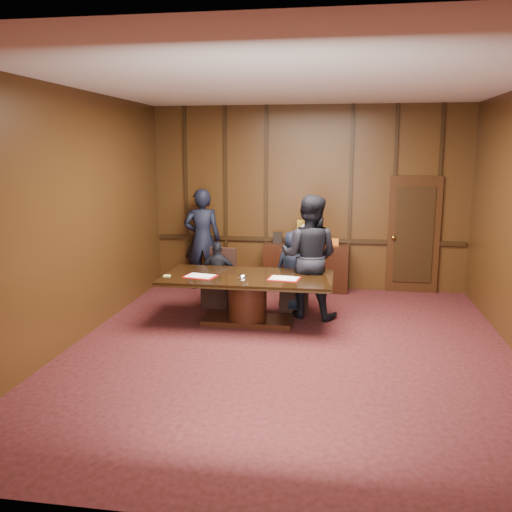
{
  "coord_description": "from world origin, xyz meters",
  "views": [
    {
      "loc": [
        0.64,
        -6.92,
        2.68
      ],
      "look_at": [
        -0.65,
        1.22,
        1.05
      ],
      "focal_mm": 38.0,
      "sensor_mm": 36.0,
      "label": 1
    }
  ],
  "objects_px": {
    "conference_table": "(247,291)",
    "signatory_right": "(294,271)",
    "witness_right": "(309,257)",
    "witness_left": "(202,239)",
    "signatory_left": "(218,275)",
    "sideboard": "(306,266)"
  },
  "relations": [
    {
      "from": "signatory_left",
      "to": "witness_left",
      "type": "distance_m",
      "value": 1.39
    },
    {
      "from": "signatory_right",
      "to": "witness_right",
      "type": "bearing_deg",
      "value": 147.77
    },
    {
      "from": "witness_left",
      "to": "witness_right",
      "type": "bearing_deg",
      "value": 136.0
    },
    {
      "from": "signatory_right",
      "to": "witness_right",
      "type": "relative_size",
      "value": 0.69
    },
    {
      "from": "sideboard",
      "to": "witness_right",
      "type": "xyz_separation_m",
      "value": [
        0.16,
        -1.65,
        0.5
      ]
    },
    {
      "from": "signatory_right",
      "to": "witness_right",
      "type": "distance_m",
      "value": 0.5
    },
    {
      "from": "witness_left",
      "to": "witness_right",
      "type": "height_order",
      "value": "witness_right"
    },
    {
      "from": "conference_table",
      "to": "witness_left",
      "type": "relative_size",
      "value": 1.34
    },
    {
      "from": "sideboard",
      "to": "witness_right",
      "type": "distance_m",
      "value": 1.73
    },
    {
      "from": "conference_table",
      "to": "witness_left",
      "type": "height_order",
      "value": "witness_left"
    },
    {
      "from": "conference_table",
      "to": "signatory_right",
      "type": "height_order",
      "value": "signatory_right"
    },
    {
      "from": "sideboard",
      "to": "signatory_right",
      "type": "height_order",
      "value": "sideboard"
    },
    {
      "from": "conference_table",
      "to": "witness_right",
      "type": "bearing_deg",
      "value": 28.92
    },
    {
      "from": "signatory_left",
      "to": "witness_left",
      "type": "xyz_separation_m",
      "value": [
        -0.58,
        1.2,
        0.41
      ]
    },
    {
      "from": "witness_left",
      "to": "witness_right",
      "type": "distance_m",
      "value": 2.62
    },
    {
      "from": "witness_left",
      "to": "signatory_left",
      "type": "bearing_deg",
      "value": 106.6
    },
    {
      "from": "conference_table",
      "to": "witness_right",
      "type": "relative_size",
      "value": 1.32
    },
    {
      "from": "signatory_right",
      "to": "signatory_left",
      "type": "bearing_deg",
      "value": 15.22
    },
    {
      "from": "witness_left",
      "to": "witness_right",
      "type": "relative_size",
      "value": 0.99
    },
    {
      "from": "conference_table",
      "to": "signatory_right",
      "type": "relative_size",
      "value": 1.92
    },
    {
      "from": "signatory_right",
      "to": "witness_left",
      "type": "height_order",
      "value": "witness_left"
    },
    {
      "from": "sideboard",
      "to": "witness_right",
      "type": "bearing_deg",
      "value": -84.59
    }
  ]
}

